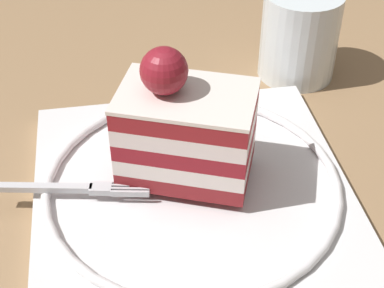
% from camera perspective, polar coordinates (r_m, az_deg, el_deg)
% --- Properties ---
extents(ground_plane, '(2.40, 2.40, 0.00)m').
position_cam_1_polar(ground_plane, '(0.45, -3.30, -5.25)').
color(ground_plane, '#93714D').
extents(dessert_plate, '(0.27, 0.27, 0.02)m').
position_cam_1_polar(dessert_plate, '(0.45, 0.00, -3.93)').
color(dessert_plate, white).
rests_on(dessert_plate, ground_plane).
extents(cake_slice, '(0.08, 0.11, 0.10)m').
position_cam_1_polar(cake_slice, '(0.42, -0.71, 1.47)').
color(cake_slice, maroon).
rests_on(cake_slice, dessert_plate).
extents(fork, '(0.01, 0.12, 0.00)m').
position_cam_1_polar(fork, '(0.44, -11.22, -4.23)').
color(fork, silver).
rests_on(fork, dessert_plate).
extents(drink_glass_near, '(0.07, 0.07, 0.09)m').
position_cam_1_polar(drink_glass_near, '(0.58, 10.34, 9.95)').
color(drink_glass_near, silver).
rests_on(drink_glass_near, ground_plane).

